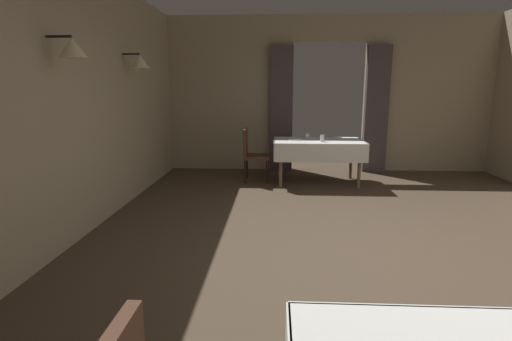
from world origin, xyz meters
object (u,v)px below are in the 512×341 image
at_px(dining_table_mid, 318,146).
at_px(glass_mid_c, 322,138).
at_px(plate_mid_a, 295,140).
at_px(glass_mid_b, 307,136).
at_px(plate_mid_d, 337,138).
at_px(chair_mid_left, 252,152).

height_order(dining_table_mid, glass_mid_c, glass_mid_c).
distance_m(plate_mid_a, glass_mid_c, 0.47).
bearing_deg(glass_mid_b, plate_mid_d, -0.20).
relative_size(plate_mid_a, glass_mid_c, 2.10).
bearing_deg(glass_mid_b, dining_table_mid, -56.75).
distance_m(dining_table_mid, glass_mid_b, 0.34).
height_order(dining_table_mid, glass_mid_b, glass_mid_b).
relative_size(chair_mid_left, plate_mid_a, 3.90).
xyz_separation_m(plate_mid_a, glass_mid_c, (0.44, -0.18, 0.05)).
relative_size(dining_table_mid, glass_mid_c, 13.45).
relative_size(dining_table_mid, glass_mid_b, 18.75).
bearing_deg(plate_mid_a, chair_mid_left, 172.07).
relative_size(dining_table_mid, plate_mid_d, 7.27).
bearing_deg(plate_mid_d, dining_table_mid, -143.60).
height_order(glass_mid_c, plate_mid_d, glass_mid_c).
xyz_separation_m(chair_mid_left, plate_mid_d, (1.50, 0.18, 0.24)).
height_order(glass_mid_b, glass_mid_c, glass_mid_c).
xyz_separation_m(plate_mid_a, glass_mid_b, (0.22, 0.28, 0.03)).
bearing_deg(glass_mid_c, plate_mid_d, 55.77).
bearing_deg(glass_mid_c, dining_table_mid, 102.02).
xyz_separation_m(dining_table_mid, chair_mid_left, (-1.15, 0.08, -0.14)).
height_order(chair_mid_left, plate_mid_a, chair_mid_left).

